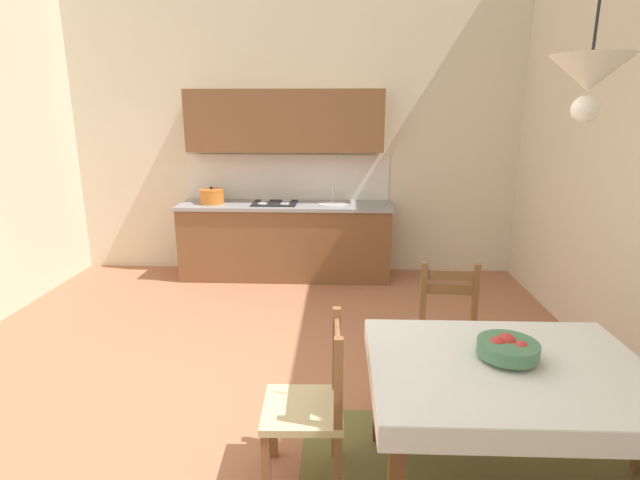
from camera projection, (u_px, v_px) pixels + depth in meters
name	position (u px, v px, depth m)	size (l,w,h in m)	color
ground_plane	(254.00, 415.00, 3.33)	(5.98, 6.76, 0.10)	#AD6B4C
wall_back	(294.00, 103.00, 5.83)	(5.98, 0.12, 4.11)	beige
kitchen_cabinetry	(285.00, 207.00, 5.82)	(2.51, 0.63, 2.20)	brown
dining_table	(507.00, 386.00, 2.42)	(1.37, 1.04, 0.75)	brown
dining_chair_tv_side	(311.00, 407.00, 2.58)	(0.44, 0.44, 0.93)	#D1BC89
dining_chair_kitchen_side	(449.00, 336.00, 3.39)	(0.45, 0.45, 0.93)	#D1BC89
fruit_bowl	(508.00, 348.00, 2.43)	(0.30, 0.30, 0.12)	#4C7F5B
pendant_lamp	(590.00, 75.00, 1.94)	(0.32, 0.32, 0.80)	black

